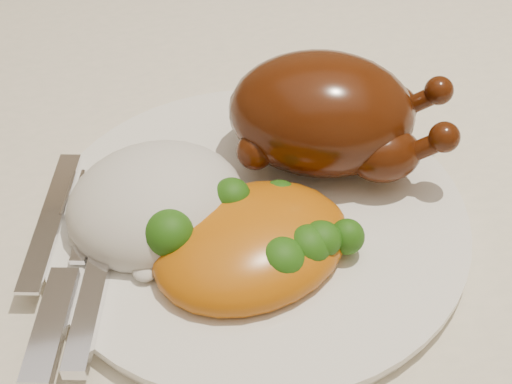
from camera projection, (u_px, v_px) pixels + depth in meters
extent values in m
cube|color=brown|center=(396.00, 131.00, 0.64)|extent=(1.60, 0.90, 0.04)
cube|color=beige|center=(400.00, 109.00, 0.62)|extent=(1.72, 1.02, 0.01)
cylinder|color=white|center=(256.00, 219.00, 0.51)|extent=(0.30, 0.30, 0.01)
ellipsoid|color=#4F1A08|center=(321.00, 113.00, 0.52)|extent=(0.16, 0.14, 0.09)
ellipsoid|color=#4F1A08|center=(311.00, 97.00, 0.50)|extent=(0.08, 0.07, 0.04)
ellipsoid|color=#4F1A08|center=(385.00, 155.00, 0.51)|extent=(0.05, 0.04, 0.04)
sphere|color=#4F1A08|center=(444.00, 137.00, 0.49)|extent=(0.02, 0.02, 0.02)
ellipsoid|color=#4F1A08|center=(384.00, 109.00, 0.55)|extent=(0.05, 0.04, 0.04)
sphere|color=#4F1A08|center=(439.00, 91.00, 0.53)|extent=(0.02, 0.02, 0.02)
sphere|color=#4F1A08|center=(255.00, 151.00, 0.51)|extent=(0.03, 0.03, 0.03)
sphere|color=#4F1A08|center=(265.00, 99.00, 0.56)|extent=(0.03, 0.03, 0.03)
ellipsoid|color=white|center=(157.00, 204.00, 0.49)|extent=(0.15, 0.14, 0.07)
ellipsoid|color=#C9770C|center=(251.00, 245.00, 0.47)|extent=(0.16, 0.15, 0.05)
ellipsoid|color=#C9770C|center=(301.00, 225.00, 0.48)|extent=(0.06, 0.06, 0.03)
ellipsoid|color=#17430B|center=(281.00, 259.00, 0.45)|extent=(0.03, 0.03, 0.03)
ellipsoid|color=#17430B|center=(347.00, 237.00, 0.47)|extent=(0.02, 0.02, 0.02)
ellipsoid|color=#17430B|center=(321.00, 239.00, 0.46)|extent=(0.03, 0.03, 0.02)
ellipsoid|color=#17430B|center=(231.00, 196.00, 0.48)|extent=(0.03, 0.03, 0.02)
ellipsoid|color=#17430B|center=(279.00, 202.00, 0.50)|extent=(0.03, 0.03, 0.03)
ellipsoid|color=#17430B|center=(307.00, 247.00, 0.46)|extent=(0.03, 0.03, 0.03)
ellipsoid|color=#17430B|center=(168.00, 233.00, 0.46)|extent=(0.03, 0.03, 0.03)
ellipsoid|color=#17430B|center=(265.00, 220.00, 0.47)|extent=(0.02, 0.02, 0.02)
cube|color=silver|center=(51.00, 218.00, 0.50)|extent=(0.05, 0.13, 0.00)
cube|color=silver|center=(51.00, 326.00, 0.43)|extent=(0.04, 0.09, 0.01)
cube|color=silver|center=(89.00, 312.00, 0.43)|extent=(0.03, 0.09, 0.01)
cube|color=silver|center=(83.00, 212.00, 0.50)|extent=(0.04, 0.10, 0.00)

